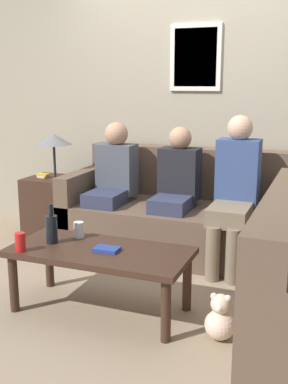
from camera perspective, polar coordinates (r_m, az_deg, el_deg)
name	(u,v)px	position (r m, az deg, el deg)	size (l,w,h in m)	color
ground_plane	(157,271)	(3.92, 1.52, -9.29)	(16.00, 16.00, 0.00)	gray
wall_back	(196,101)	(4.64, 6.14, 10.64)	(9.00, 0.08, 2.60)	#9E937F
couch_main	(178,217)	(4.33, 4.08, -2.92)	(1.92, 0.94, 0.89)	brown
coffee_table	(100,258)	(3.16, -5.24, -7.74)	(1.18, 0.55, 0.43)	#382319
side_table_with_lamp	(52,201)	(4.76, -10.87, -1.01)	(0.45, 0.44, 1.00)	#382319
wine_bottle	(52,228)	(3.27, -10.89, -4.23)	(0.08, 0.08, 0.27)	black
drinking_glass	(79,230)	(3.37, -7.73, -4.45)	(0.07, 0.07, 0.11)	silver
book_stack	(107,249)	(3.10, -4.44, -6.79)	(0.16, 0.11, 0.02)	navy
soda_can	(20,242)	(3.17, -14.45, -5.76)	(0.07, 0.07, 0.12)	red
person_left	(112,181)	(4.31, -3.86, 1.32)	(0.34, 0.59, 1.13)	#2D334C
person_middle	(175,187)	(4.11, 3.75, 0.55)	(0.34, 0.58, 1.11)	#2D334C
person_right	(235,188)	(3.91, 10.69, 0.44)	(0.34, 0.66, 1.22)	#756651
teddy_bear	(220,320)	(2.95, 8.99, -14.72)	(0.18, 0.18, 0.29)	beige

